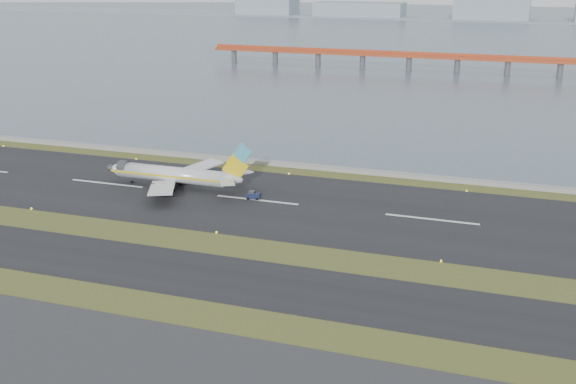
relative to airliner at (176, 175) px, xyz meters
The scene contains 9 objects.
ground 38.88m from the airliner, 55.92° to the right, with size 1000.00×1000.00×0.00m, color #2F4016.
taxiway_strip 49.25m from the airliner, 63.79° to the right, with size 1000.00×18.00×0.10m, color black.
runway_strip 22.06m from the airliner, ahead, with size 1000.00×45.00×0.10m, color black.
seawall 35.49m from the airliner, 52.15° to the left, with size 1000.00×2.50×1.00m, color gray.
bay_water 428.49m from the airliner, 87.10° to the left, with size 1400.00×800.00×1.30m, color #40505B.
red_pier 221.91m from the airliner, 79.17° to the left, with size 260.00×5.00×10.20m.
far_shoreline 588.99m from the airliner, 86.56° to the left, with size 1400.00×80.00×60.50m.
airliner is the anchor object (origin of this frame).
pushback_tug 20.74m from the airliner, ahead, with size 3.29×2.17×1.99m.
Camera 1 is at (58.41, -116.73, 52.29)m, focal length 45.00 mm.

